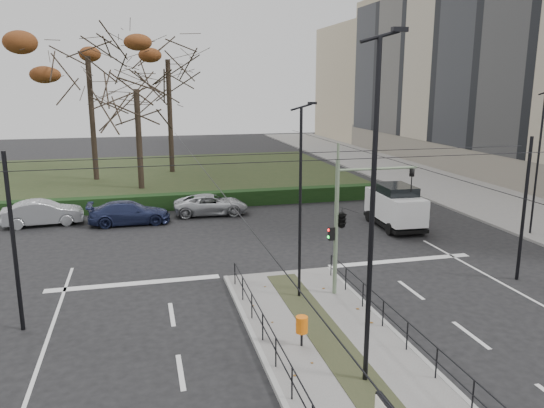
{
  "coord_description": "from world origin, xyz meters",
  "views": [
    {
      "loc": [
        -5.49,
        -15.89,
        8.02
      ],
      "look_at": [
        0.39,
        7.6,
        2.53
      ],
      "focal_mm": 35.0,
      "sensor_mm": 36.0,
      "label": 1
    }
  ],
  "objects_px": {
    "white_van": "(395,205)",
    "bare_tree_center": "(168,68)",
    "streetlamp_median_near": "(373,213)",
    "parked_car_third": "(129,213)",
    "bare_tree_near": "(137,96)",
    "litter_bin": "(302,325)",
    "parked_car_fourth": "(211,205)",
    "streetlamp_median_far": "(301,201)",
    "rust_tree": "(88,56)",
    "traffic_light": "(344,217)",
    "streetlamp_sidewalk": "(538,162)",
    "parked_car_second": "(43,213)"
  },
  "relations": [
    {
      "from": "parked_car_third",
      "to": "parked_car_fourth",
      "type": "relative_size",
      "value": 1.01
    },
    {
      "from": "traffic_light",
      "to": "bare_tree_center",
      "type": "bearing_deg",
      "value": 98.16
    },
    {
      "from": "streetlamp_median_far",
      "to": "streetlamp_sidewalk",
      "type": "relative_size",
      "value": 0.95
    },
    {
      "from": "parked_car_third",
      "to": "bare_tree_near",
      "type": "height_order",
      "value": "bare_tree_near"
    },
    {
      "from": "streetlamp_median_far",
      "to": "bare_tree_near",
      "type": "relative_size",
      "value": 0.72
    },
    {
      "from": "rust_tree",
      "to": "bare_tree_near",
      "type": "height_order",
      "value": "rust_tree"
    },
    {
      "from": "parked_car_third",
      "to": "bare_tree_center",
      "type": "height_order",
      "value": "bare_tree_center"
    },
    {
      "from": "rust_tree",
      "to": "white_van",
      "type": "bearing_deg",
      "value": -48.52
    },
    {
      "from": "streetlamp_median_near",
      "to": "white_van",
      "type": "distance_m",
      "value": 17.3
    },
    {
      "from": "parked_car_fourth",
      "to": "rust_tree",
      "type": "relative_size",
      "value": 0.35
    },
    {
      "from": "litter_bin",
      "to": "bare_tree_near",
      "type": "distance_m",
      "value": 28.57
    },
    {
      "from": "traffic_light",
      "to": "streetlamp_median_near",
      "type": "bearing_deg",
      "value": -105.33
    },
    {
      "from": "streetlamp_median_far",
      "to": "bare_tree_center",
      "type": "height_order",
      "value": "bare_tree_center"
    },
    {
      "from": "traffic_light",
      "to": "streetlamp_median_far",
      "type": "relative_size",
      "value": 0.71
    },
    {
      "from": "streetlamp_median_near",
      "to": "parked_car_fourth",
      "type": "relative_size",
      "value": 1.99
    },
    {
      "from": "streetlamp_median_near",
      "to": "parked_car_third",
      "type": "xyz_separation_m",
      "value": [
        -6.45,
        19.15,
        -4.14
      ]
    },
    {
      "from": "parked_car_third",
      "to": "bare_tree_center",
      "type": "relative_size",
      "value": 0.35
    },
    {
      "from": "streetlamp_median_far",
      "to": "streetlamp_sidewalk",
      "type": "height_order",
      "value": "streetlamp_sidewalk"
    },
    {
      "from": "parked_car_second",
      "to": "bare_tree_near",
      "type": "height_order",
      "value": "bare_tree_near"
    },
    {
      "from": "streetlamp_median_far",
      "to": "bare_tree_center",
      "type": "bearing_deg",
      "value": 95.11
    },
    {
      "from": "traffic_light",
      "to": "streetlamp_median_near",
      "type": "height_order",
      "value": "streetlamp_median_near"
    },
    {
      "from": "traffic_light",
      "to": "bare_tree_near",
      "type": "bearing_deg",
      "value": 107.11
    },
    {
      "from": "litter_bin",
      "to": "parked_car_fourth",
      "type": "bearing_deg",
      "value": 91.18
    },
    {
      "from": "parked_car_second",
      "to": "parked_car_fourth",
      "type": "distance_m",
      "value": 9.8
    },
    {
      "from": "traffic_light",
      "to": "parked_car_third",
      "type": "bearing_deg",
      "value": 121.55
    },
    {
      "from": "litter_bin",
      "to": "streetlamp_median_near",
      "type": "height_order",
      "value": "streetlamp_median_near"
    },
    {
      "from": "streetlamp_median_near",
      "to": "parked_car_second",
      "type": "xyz_separation_m",
      "value": [
        -11.3,
        20.1,
        -4.08
      ]
    },
    {
      "from": "litter_bin",
      "to": "streetlamp_sidewalk",
      "type": "relative_size",
      "value": 0.13
    },
    {
      "from": "streetlamp_sidewalk",
      "to": "streetlamp_median_far",
      "type": "bearing_deg",
      "value": -160.01
    },
    {
      "from": "bare_tree_near",
      "to": "streetlamp_median_near",
      "type": "bearing_deg",
      "value": -79.19
    },
    {
      "from": "litter_bin",
      "to": "streetlamp_sidewalk",
      "type": "distance_m",
      "value": 18.49
    },
    {
      "from": "parked_car_second",
      "to": "parked_car_third",
      "type": "relative_size",
      "value": 0.95
    },
    {
      "from": "white_van",
      "to": "bare_tree_center",
      "type": "xyz_separation_m",
      "value": [
        -11.13,
        22.5,
        8.14
      ]
    },
    {
      "from": "white_van",
      "to": "bare_tree_near",
      "type": "distance_m",
      "value": 21.31
    },
    {
      "from": "litter_bin",
      "to": "parked_car_second",
      "type": "relative_size",
      "value": 0.22
    },
    {
      "from": "streetlamp_median_near",
      "to": "rust_tree",
      "type": "height_order",
      "value": "rust_tree"
    },
    {
      "from": "litter_bin",
      "to": "parked_car_second",
      "type": "xyz_separation_m",
      "value": [
        -10.17,
        17.84,
        -0.09
      ]
    },
    {
      "from": "streetlamp_median_far",
      "to": "parked_car_fourth",
      "type": "xyz_separation_m",
      "value": [
        -1.45,
        14.28,
        -3.19
      ]
    },
    {
      "from": "litter_bin",
      "to": "bare_tree_center",
      "type": "relative_size",
      "value": 0.07
    },
    {
      "from": "litter_bin",
      "to": "parked_car_third",
      "type": "height_order",
      "value": "parked_car_third"
    },
    {
      "from": "parked_car_third",
      "to": "rust_tree",
      "type": "bearing_deg",
      "value": 10.64
    },
    {
      "from": "traffic_light",
      "to": "streetlamp_median_near",
      "type": "xyz_separation_m",
      "value": [
        -1.64,
        -5.98,
        1.65
      ]
    },
    {
      "from": "parked_car_fourth",
      "to": "traffic_light",
      "type": "bearing_deg",
      "value": -163.97
    },
    {
      "from": "streetlamp_sidewalk",
      "to": "bare_tree_near",
      "type": "bearing_deg",
      "value": 137.86
    },
    {
      "from": "rust_tree",
      "to": "bare_tree_near",
      "type": "distance_m",
      "value": 6.92
    },
    {
      "from": "parked_car_second",
      "to": "rust_tree",
      "type": "xyz_separation_m",
      "value": [
        1.94,
        14.62,
        9.48
      ]
    },
    {
      "from": "bare_tree_center",
      "to": "streetlamp_sidewalk",
      "type": "bearing_deg",
      "value": -55.98
    },
    {
      "from": "streetlamp_median_far",
      "to": "parked_car_second",
      "type": "bearing_deg",
      "value": 128.64
    },
    {
      "from": "traffic_light",
      "to": "streetlamp_sidewalk",
      "type": "xyz_separation_m",
      "value": [
        13.0,
        5.39,
        0.87
      ]
    },
    {
      "from": "parked_car_second",
      "to": "rust_tree",
      "type": "relative_size",
      "value": 0.33
    }
  ]
}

